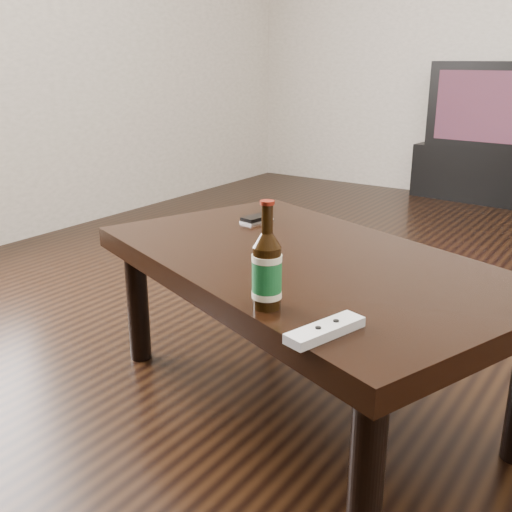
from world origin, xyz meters
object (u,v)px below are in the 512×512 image
Objects in this scene: coffee_table at (304,276)px; tv at (495,105)px; beer_bottle at (267,271)px; phone at (257,219)px; remote at (325,330)px; tv_stand at (486,173)px.

tv is at bearing 94.93° from coffee_table.
beer_bottle reaches higher than phone.
phone is (-0.34, 0.24, 0.07)m from coffee_table.
phone is at bearing 149.25° from remote.
tv is 3.70m from beer_bottle.
coffee_table is (0.28, -3.30, 0.22)m from tv_stand.
tv is 4.30× the size of remote.
phone reaches higher than tv_stand.
tv is at bearing -90.00° from tv_stand.
remote is (0.30, -0.43, 0.07)m from coffee_table.
tv reaches higher than tv_stand.
remote reaches higher than tv_stand.
beer_bottle is at bearing 179.58° from remote.
beer_bottle is 2.05× the size of phone.
tv is 3.78m from remote.
remote is (0.18, -0.05, -0.08)m from beer_bottle.
remote is (0.58, -3.73, -0.21)m from tv.
coffee_table is 0.42m from phone.
coffee_table is at bearing 107.02° from beer_bottle.
tv is at bearing 99.25° from phone.
remote is at bearing -36.61° from phone.
coffee_table is at bearing -25.64° from phone.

